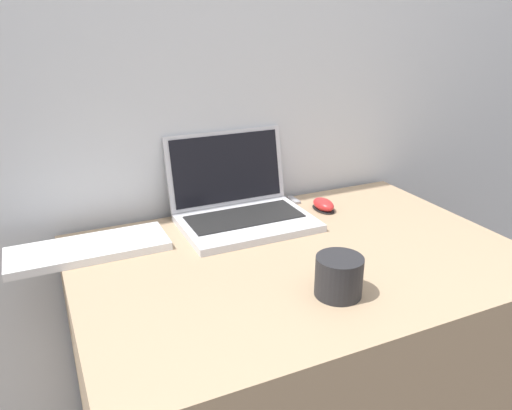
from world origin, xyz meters
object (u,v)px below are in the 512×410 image
computer_mouse (323,205)px  external_keyboard (89,249)px  laptop (240,204)px  drink_cup (339,275)px  usb_stick (293,200)px

computer_mouse → external_keyboard: (-0.68, 0.00, -0.00)m
laptop → drink_cup: laptop is taller
external_keyboard → laptop: bearing=4.4°
drink_cup → usb_stick: (0.18, 0.52, -0.04)m
laptop → usb_stick: (0.21, 0.07, -0.05)m
external_keyboard → usb_stick: external_keyboard is taller
drink_cup → external_keyboard: 0.62m
external_keyboard → usb_stick: bearing=8.8°
drink_cup → external_keyboard: (-0.45, 0.42, -0.04)m
computer_mouse → external_keyboard: size_ratio=0.23×
drink_cup → usb_stick: size_ratio=1.67×
laptop → computer_mouse: 0.26m
external_keyboard → computer_mouse: bearing=-0.3°
computer_mouse → external_keyboard: computer_mouse is taller
drink_cup → usb_stick: drink_cup is taller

